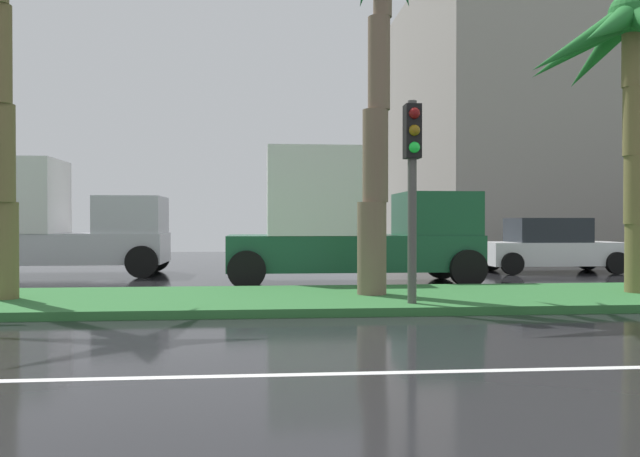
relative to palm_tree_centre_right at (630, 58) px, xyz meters
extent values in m
cube|color=black|center=(-11.84, 1.02, -5.02)|extent=(90.00, 42.00, 0.10)
cube|color=#2D6B33|center=(-11.84, 0.02, -4.90)|extent=(85.50, 4.00, 0.15)
cylinder|color=brown|center=(-12.40, -0.03, -3.91)|extent=(0.47, 0.47, 1.83)
cylinder|color=brown|center=(-12.39, -0.11, -2.08)|extent=(0.42, 0.42, 1.83)
cylinder|color=brown|center=(-12.38, -0.20, -0.26)|extent=(0.36, 0.36, 1.83)
cylinder|color=#725E4A|center=(-5.37, 0.11, -3.90)|extent=(0.59, 0.59, 1.85)
cylinder|color=#725E4A|center=(-5.30, 0.10, -2.05)|extent=(0.51, 0.51, 1.85)
cylinder|color=#725E4A|center=(-5.23, 0.09, -0.20)|extent=(0.44, 0.44, 1.85)
cylinder|color=olive|center=(0.18, -0.04, -4.12)|extent=(0.55, 0.55, 1.41)
cylinder|color=olive|center=(0.12, -0.03, -2.71)|extent=(0.49, 0.49, 1.41)
cylinder|color=olive|center=(0.05, -0.03, -1.31)|extent=(0.42, 0.42, 1.41)
cylinder|color=olive|center=(-0.01, -0.03, 0.10)|extent=(0.35, 0.35, 1.41)
sphere|color=#206D2B|center=(-0.01, -0.03, 0.90)|extent=(0.90, 0.90, 0.90)
cone|color=#206D2B|center=(-0.13, 1.03, 0.37)|extent=(0.82, 2.43, 1.57)
cone|color=#206D2B|center=(-0.70, 0.82, 0.42)|extent=(1.95, 2.22, 1.47)
cone|color=#206D2B|center=(-1.04, 0.02, 0.31)|extent=(2.37, 0.67, 1.67)
cone|color=#206D2B|center=(-0.85, -0.72, 0.42)|extent=(2.21, 1.96, 1.47)
cylinder|color=#4C4C47|center=(-4.90, -1.37, -3.02)|extent=(0.16, 0.16, 3.61)
cube|color=black|center=(-4.90, -1.37, -1.76)|extent=(0.28, 0.32, 0.96)
sphere|color=maroon|center=(-4.90, -1.54, -1.46)|extent=(0.20, 0.20, 0.20)
sphere|color=#7F600F|center=(-4.90, -1.54, -1.76)|extent=(0.20, 0.20, 0.20)
sphere|color=#1EEA3F|center=(-4.90, -1.54, -2.06)|extent=(0.20, 0.20, 0.20)
cube|color=silver|center=(-13.68, 7.31, -4.16)|extent=(6.40, 2.30, 0.90)
cube|color=silver|center=(-11.48, 7.31, -3.16)|extent=(1.90, 2.21, 1.10)
cube|color=silver|center=(-14.73, 7.31, -2.61)|extent=(2.30, 2.35, 2.20)
cylinder|color=black|center=(-10.98, 8.48, -4.51)|extent=(0.92, 0.30, 0.92)
cylinder|color=black|center=(-10.98, 6.14, -4.51)|extent=(0.92, 0.30, 0.92)
cube|color=#195133|center=(-5.23, 3.92, -4.16)|extent=(6.40, 2.30, 0.90)
cube|color=#195133|center=(-3.03, 3.92, -3.16)|extent=(1.90, 2.21, 1.10)
cube|color=silver|center=(-6.28, 3.92, -2.61)|extent=(2.30, 2.35, 2.20)
cylinder|color=black|center=(-2.53, 5.09, -4.51)|extent=(0.92, 0.30, 0.92)
cylinder|color=black|center=(-2.53, 2.75, -4.51)|extent=(0.92, 0.30, 0.92)
cylinder|color=black|center=(-7.93, 5.09, -4.51)|extent=(0.92, 0.30, 0.92)
cylinder|color=black|center=(-7.93, 2.75, -4.51)|extent=(0.92, 0.30, 0.92)
cube|color=white|center=(1.60, 7.04, -4.37)|extent=(4.30, 1.76, 0.72)
cube|color=#1E2328|center=(1.45, 7.04, -3.63)|extent=(2.30, 1.58, 0.76)
cylinder|color=black|center=(3.25, 7.94, -4.63)|extent=(0.68, 0.22, 0.68)
cylinder|color=black|center=(3.25, 6.14, -4.63)|extent=(0.68, 0.22, 0.68)
cylinder|color=black|center=(-0.05, 7.94, -4.63)|extent=(0.68, 0.22, 0.68)
cylinder|color=black|center=(-0.05, 6.14, -4.63)|extent=(0.68, 0.22, 0.68)
cube|color=gray|center=(8.07, 20.58, 1.84)|extent=(15.49, 15.07, 13.63)
camera|label=1|loc=(-7.59, -12.76, -3.36)|focal=36.47mm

